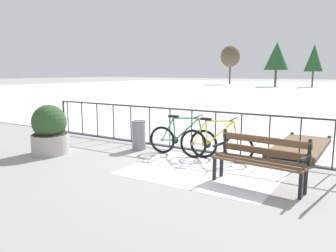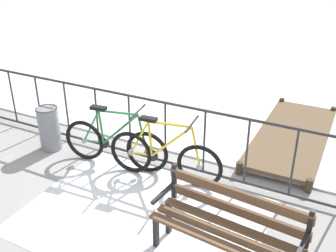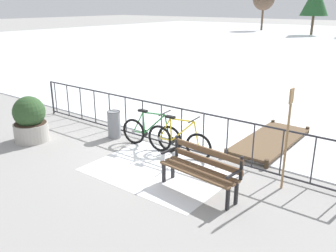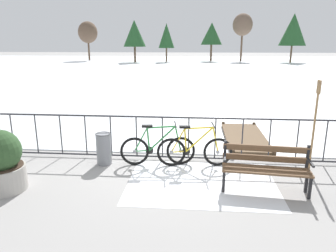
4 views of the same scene
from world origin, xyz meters
name	(u,v)px [view 1 (image 1 of 4)]	position (x,y,z in m)	size (l,w,h in m)	color
ground_plane	(191,153)	(0.00, 0.00, 0.00)	(160.00, 160.00, 0.00)	gray
frozen_pond	(332,92)	(0.00, 28.40, 0.01)	(80.00, 56.00, 0.03)	white
snow_patch	(203,171)	(0.91, -1.20, 0.00)	(2.94, 2.19, 0.01)	white
railing_fence	(192,130)	(0.00, 0.00, 0.56)	(9.06, 0.06, 1.07)	#2D2D33
bicycle_near_railing	(182,140)	(-0.08, -0.32, 0.37)	(1.70, 0.52, 0.97)	black
bicycle_second	(215,144)	(0.76, -0.32, 0.37)	(1.71, 0.52, 0.97)	black
park_bench	(260,157)	(2.09, -1.41, 0.51)	(1.64, 0.63, 0.89)	brown
planter_with_shrub	(50,131)	(-2.86, -1.84, 0.56)	(0.87, 0.87, 1.18)	#ADA8A0
trash_bin	(139,135)	(-1.31, -0.37, 0.37)	(0.35, 0.35, 0.73)	gray
wooden_dock	(300,146)	(2.18, 1.69, 0.12)	(1.10, 2.87, 0.20)	brown
tree_west_mid	(277,56)	(-7.57, 36.78, 3.84)	(3.04, 3.04, 5.60)	brown
tree_east_mid	(230,57)	(-15.32, 40.68, 4.09)	(2.85, 2.85, 5.68)	brown
tree_far_east	(314,58)	(-3.33, 37.83, 3.54)	(2.20, 2.20, 5.19)	brown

